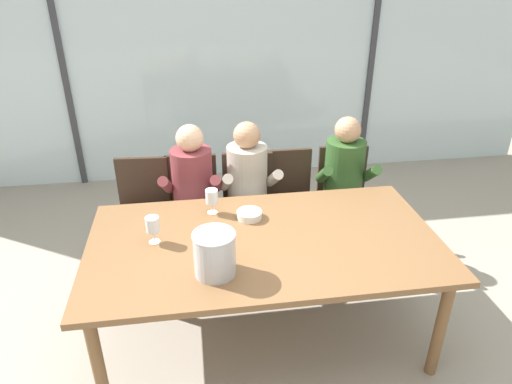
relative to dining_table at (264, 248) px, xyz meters
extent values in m
plane|color=#9E9384|center=(0.00, 1.00, -0.70)|extent=(14.00, 14.00, 0.00)
cube|color=silver|center=(0.00, 2.67, 0.60)|extent=(7.36, 0.03, 2.60)
cube|color=#38383D|center=(-1.66, 2.65, 0.60)|extent=(0.06, 0.06, 2.60)
cube|color=#38383D|center=(1.66, 2.65, 0.60)|extent=(0.06, 0.06, 2.60)
cube|color=#386633|center=(0.00, 6.35, 0.26)|extent=(13.36, 2.40, 1.91)
cube|color=brown|center=(0.00, 0.00, 0.05)|extent=(2.16, 1.18, 0.04)
cylinder|color=brown|center=(-0.98, -0.49, -0.34)|extent=(0.07, 0.07, 0.73)
cylinder|color=brown|center=(0.98, -0.49, -0.34)|extent=(0.07, 0.07, 0.73)
cylinder|color=brown|center=(-0.98, 0.49, -0.34)|extent=(0.07, 0.07, 0.73)
cylinder|color=brown|center=(0.98, 0.49, -0.34)|extent=(0.07, 0.07, 0.73)
cube|color=#332319|center=(-0.84, 0.93, -0.24)|extent=(0.47, 0.47, 0.03)
cube|color=#332319|center=(-0.82, 1.13, -0.02)|extent=(0.42, 0.07, 0.42)
cylinder|color=#332319|center=(-1.04, 0.75, -0.48)|extent=(0.04, 0.04, 0.45)
cylinder|color=#332319|center=(-0.66, 0.72, -0.48)|extent=(0.04, 0.04, 0.45)
cylinder|color=#332319|center=(-1.01, 1.13, -0.48)|extent=(0.04, 0.04, 0.45)
cylinder|color=#332319|center=(-0.63, 1.10, -0.48)|extent=(0.04, 0.04, 0.45)
cube|color=#332319|center=(-0.44, 0.92, -0.24)|extent=(0.47, 0.47, 0.03)
cube|color=#332319|center=(-0.43, 1.12, -0.02)|extent=(0.42, 0.06, 0.42)
cylinder|color=#332319|center=(-0.64, 0.74, -0.48)|extent=(0.04, 0.04, 0.45)
cylinder|color=#332319|center=(-0.26, 0.72, -0.48)|extent=(0.04, 0.04, 0.45)
cylinder|color=#332319|center=(-0.62, 1.12, -0.48)|extent=(0.04, 0.04, 0.45)
cylinder|color=#332319|center=(-0.24, 1.10, -0.48)|extent=(0.04, 0.04, 0.45)
cube|color=#332319|center=(0.02, 0.90, -0.24)|extent=(0.47, 0.47, 0.03)
cube|color=#332319|center=(0.04, 1.10, -0.02)|extent=(0.42, 0.07, 0.42)
cylinder|color=#332319|center=(-0.18, 0.72, -0.48)|extent=(0.04, 0.04, 0.45)
cylinder|color=#332319|center=(0.20, 0.70, -0.48)|extent=(0.04, 0.04, 0.45)
cylinder|color=#332319|center=(-0.15, 1.10, -0.48)|extent=(0.04, 0.04, 0.45)
cylinder|color=#332319|center=(0.23, 1.07, -0.48)|extent=(0.04, 0.04, 0.45)
cube|color=#332319|center=(0.38, 0.92, -0.24)|extent=(0.44, 0.44, 0.03)
cube|color=#332319|center=(0.38, 1.12, -0.02)|extent=(0.42, 0.04, 0.42)
cylinder|color=#332319|center=(0.19, 0.73, -0.48)|extent=(0.04, 0.04, 0.45)
cylinder|color=#332319|center=(0.57, 0.73, -0.48)|extent=(0.04, 0.04, 0.45)
cylinder|color=#332319|center=(0.19, 1.11, -0.48)|extent=(0.04, 0.04, 0.45)
cylinder|color=#332319|center=(0.57, 1.11, -0.48)|extent=(0.04, 0.04, 0.45)
cube|color=#332319|center=(0.86, 0.92, -0.24)|extent=(0.48, 0.48, 0.03)
cube|color=#332319|center=(0.87, 1.12, -0.02)|extent=(0.42, 0.07, 0.42)
cylinder|color=#332319|center=(0.65, 0.75, -0.48)|extent=(0.04, 0.04, 0.45)
cylinder|color=#332319|center=(1.03, 0.72, -0.48)|extent=(0.04, 0.04, 0.45)
cylinder|color=#332319|center=(0.68, 1.13, -0.48)|extent=(0.04, 0.04, 0.45)
cylinder|color=#332319|center=(1.06, 1.10, -0.48)|extent=(0.04, 0.04, 0.45)
cylinder|color=brown|center=(-0.42, 0.94, 0.05)|extent=(0.35, 0.35, 0.52)
sphere|color=#DBAD89|center=(-0.42, 0.94, 0.40)|extent=(0.21, 0.21, 0.21)
cube|color=#47423D|center=(-0.53, 0.75, -0.21)|extent=(0.17, 0.41, 0.13)
cube|color=#47423D|center=(-0.35, 0.73, -0.21)|extent=(0.17, 0.41, 0.13)
cylinder|color=#47423D|center=(-0.55, 0.55, -0.47)|extent=(0.10, 0.10, 0.47)
cylinder|color=#47423D|center=(-0.37, 0.53, -0.47)|extent=(0.10, 0.10, 0.47)
cylinder|color=brown|center=(-0.62, 0.84, 0.08)|extent=(0.11, 0.33, 0.26)
cylinder|color=brown|center=(-0.24, 0.80, 0.08)|extent=(0.11, 0.33, 0.26)
cylinder|color=#B7AD9E|center=(0.02, 0.94, 0.05)|extent=(0.34, 0.34, 0.52)
sphere|color=tan|center=(0.02, 0.94, 0.40)|extent=(0.21, 0.21, 0.21)
cube|color=#47423D|center=(-0.06, 0.73, -0.21)|extent=(0.15, 0.41, 0.13)
cube|color=#47423D|center=(0.12, 0.74, -0.21)|extent=(0.15, 0.41, 0.13)
cylinder|color=#47423D|center=(-0.05, 0.53, -0.47)|extent=(0.10, 0.10, 0.47)
cylinder|color=#47423D|center=(0.13, 0.54, -0.47)|extent=(0.10, 0.10, 0.47)
cylinder|color=#B7AD9E|center=(-0.17, 0.81, 0.08)|extent=(0.10, 0.33, 0.26)
cylinder|color=#B7AD9E|center=(0.21, 0.83, 0.08)|extent=(0.10, 0.33, 0.26)
cylinder|color=#2D5123|center=(0.82, 0.94, 0.05)|extent=(0.35, 0.35, 0.52)
sphere|color=tan|center=(0.82, 0.94, 0.40)|extent=(0.21, 0.21, 0.21)
cube|color=#47423D|center=(0.71, 0.75, -0.21)|extent=(0.17, 0.41, 0.13)
cube|color=#47423D|center=(0.89, 0.73, -0.21)|extent=(0.17, 0.41, 0.13)
cylinder|color=#47423D|center=(0.69, 0.55, -0.47)|extent=(0.10, 0.10, 0.47)
cylinder|color=#47423D|center=(0.87, 0.53, -0.47)|extent=(0.10, 0.10, 0.47)
cylinder|color=#2D5123|center=(0.62, 0.84, 0.08)|extent=(0.11, 0.33, 0.26)
cylinder|color=#2D5123|center=(1.00, 0.80, 0.08)|extent=(0.11, 0.33, 0.26)
cylinder|color=#B7B7BC|center=(-0.32, -0.29, 0.19)|extent=(0.23, 0.23, 0.25)
torus|color=silver|center=(-0.32, -0.29, 0.31)|extent=(0.24, 0.24, 0.01)
cylinder|color=silver|center=(-0.06, 0.27, 0.09)|extent=(0.17, 0.17, 0.05)
cylinder|color=silver|center=(-0.67, 0.07, 0.07)|extent=(0.07, 0.07, 0.00)
cylinder|color=silver|center=(-0.67, 0.07, 0.11)|extent=(0.01, 0.01, 0.07)
cylinder|color=silver|center=(-0.67, 0.07, 0.19)|extent=(0.08, 0.08, 0.09)
cylinder|color=silver|center=(-0.30, 0.38, 0.07)|extent=(0.07, 0.07, 0.00)
cylinder|color=silver|center=(-0.30, 0.38, 0.11)|extent=(0.01, 0.01, 0.07)
cylinder|color=silver|center=(-0.30, 0.38, 0.19)|extent=(0.08, 0.08, 0.09)
cylinder|color=maroon|center=(-0.30, 0.38, 0.17)|extent=(0.07, 0.07, 0.04)
camera|label=1|loc=(-0.40, -2.34, 1.63)|focal=32.11mm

